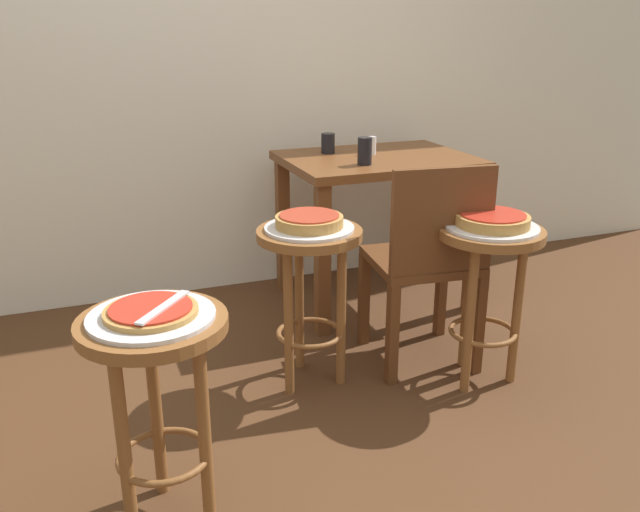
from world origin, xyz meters
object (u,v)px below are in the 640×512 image
object	(u,v)px
serving_plate_foreground	(151,316)
stool_foreground	(157,373)
stool_middle	(488,269)
serving_plate_leftside	(309,228)
pizza_middle	(493,220)
stool_leftside	(310,270)
condiment_shaker	(372,146)
pizza_leftside	(309,221)
pizza_foreground	(151,311)
dining_table	(377,183)
cup_far_edge	(328,143)
wooden_chair	(428,258)
pizza_server_knife	(163,307)
cup_near_edge	(365,151)
serving_plate_middle	(492,227)

from	to	relation	value
serving_plate_foreground	stool_foreground	bearing A→B (deg)	0.00
stool_middle	serving_plate_leftside	distance (m)	0.69
pizza_middle	stool_leftside	distance (m)	0.70
serving_plate_foreground	stool_middle	size ratio (longest dim) A/B	0.53
pizza_middle	condiment_shaker	size ratio (longest dim) A/B	3.11
stool_middle	pizza_leftside	size ratio (longest dim) A/B	2.51
stool_middle	condiment_shaker	world-z (taller)	condiment_shaker
stool_foreground	pizza_foreground	distance (m)	0.18
stool_foreground	condiment_shaker	size ratio (longest dim) A/B	7.15
serving_plate_foreground	dining_table	distance (m)	1.74
cup_far_edge	pizza_foreground	bearing A→B (deg)	-126.64
pizza_foreground	dining_table	xyz separation A→B (m)	(1.23, 1.24, -0.04)
stool_middle	wooden_chair	xyz separation A→B (m)	(-0.15, 0.19, 0.00)
stool_foreground	stool_middle	size ratio (longest dim) A/B	1.00
stool_foreground	dining_table	size ratio (longest dim) A/B	0.71
pizza_foreground	dining_table	world-z (taller)	dining_table
pizza_foreground	serving_plate_leftside	world-z (taller)	pizza_foreground
cup_far_edge	condiment_shaker	bearing A→B (deg)	-31.07
condiment_shaker	serving_plate_leftside	bearing A→B (deg)	-129.42
serving_plate_foreground	pizza_middle	size ratio (longest dim) A/B	1.21
condiment_shaker	cup_far_edge	bearing A→B (deg)	148.93
pizza_foreground	dining_table	distance (m)	1.74
pizza_foreground	pizza_leftside	distance (m)	0.87
condiment_shaker	wooden_chair	distance (m)	0.81
pizza_foreground	cup_far_edge	distance (m)	1.74
pizza_server_knife	pizza_middle	bearing A→B (deg)	-32.78
wooden_chair	pizza_leftside	bearing A→B (deg)	175.01
serving_plate_foreground	stool_middle	bearing A→B (deg)	15.53
pizza_leftside	cup_near_edge	size ratio (longest dim) A/B	2.03
serving_plate_foreground	cup_near_edge	size ratio (longest dim) A/B	2.69
serving_plate_foreground	condiment_shaker	size ratio (longest dim) A/B	3.77
dining_table	cup_near_edge	distance (m)	0.29
pizza_foreground	serving_plate_middle	bearing A→B (deg)	15.53
stool_leftside	cup_far_edge	size ratio (longest dim) A/B	6.47
serving_plate_middle	dining_table	size ratio (longest dim) A/B	0.39
serving_plate_foreground	condiment_shaker	distance (m)	1.78
stool_middle	condiment_shaker	bearing A→B (deg)	93.40
serving_plate_middle	wooden_chair	bearing A→B (deg)	129.26
stool_foreground	stool_leftside	bearing A→B (deg)	42.12
pizza_foreground	condiment_shaker	world-z (taller)	condiment_shaker
serving_plate_leftside	cup_far_edge	distance (m)	0.92
serving_plate_middle	condiment_shaker	world-z (taller)	condiment_shaker
pizza_foreground	condiment_shaker	bearing A→B (deg)	46.45
stool_middle	pizza_leftside	xyz separation A→B (m)	(-0.63, 0.23, 0.19)
serving_plate_foreground	serving_plate_leftside	distance (m)	0.87
cup_near_edge	cup_far_edge	size ratio (longest dim) A/B	1.27
wooden_chair	pizza_middle	bearing A→B (deg)	-50.74
cup_far_edge	cup_near_edge	bearing A→B (deg)	-80.57
stool_middle	pizza_foreground	bearing A→B (deg)	-164.47
serving_plate_leftside	condiment_shaker	bearing A→B (deg)	50.58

